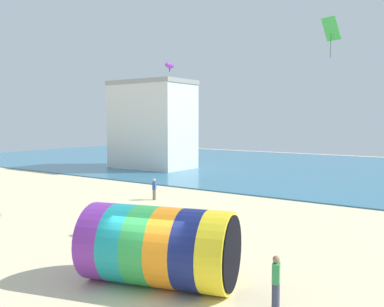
% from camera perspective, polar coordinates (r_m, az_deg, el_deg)
% --- Properties ---
extents(ground_plane, '(120.00, 120.00, 0.00)m').
position_cam_1_polar(ground_plane, '(15.14, -5.13, -17.66)').
color(ground_plane, beige).
extents(giant_inflatable_tube, '(5.74, 4.06, 2.73)m').
position_cam_1_polar(giant_inflatable_tube, '(15.10, -4.37, -12.23)').
color(giant_inflatable_tube, purple).
rests_on(giant_inflatable_tube, ground).
extents(kite_handler, '(0.32, 0.41, 1.65)m').
position_cam_1_polar(kite_handler, '(13.65, 11.13, -16.47)').
color(kite_handler, '#383D56').
rests_on(kite_handler, ground).
extents(kite_green_diamond, '(0.96, 0.82, 1.95)m').
position_cam_1_polar(kite_green_diamond, '(22.96, 18.05, 15.46)').
color(kite_green_diamond, green).
extents(kite_purple_parafoil, '(0.69, 1.13, 0.56)m').
position_cam_1_polar(kite_purple_parafoil, '(25.92, -3.00, 11.65)').
color(kite_purple_parafoil, purple).
extents(bystander_near_water, '(0.36, 0.42, 1.53)m').
position_cam_1_polar(bystander_near_water, '(30.74, -5.05, -4.76)').
color(bystander_near_water, '#726651').
rests_on(bystander_near_water, ground).
extents(promenade_building, '(9.33, 5.89, 10.24)m').
position_cam_1_polar(promenade_building, '(50.27, -5.32, 3.83)').
color(promenade_building, silver).
rests_on(promenade_building, ground).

